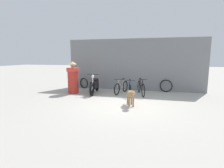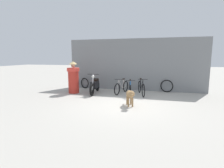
# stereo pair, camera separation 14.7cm
# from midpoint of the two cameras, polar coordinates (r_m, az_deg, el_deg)

# --- Properties ---
(ground_plane) EXTENTS (60.00, 60.00, 0.00)m
(ground_plane) POSITION_cam_midpoint_polar(r_m,az_deg,el_deg) (7.26, 3.43, -6.61)
(ground_plane) COLOR #ADA89E
(shop_wall_back) EXTENTS (7.89, 0.20, 2.96)m
(shop_wall_back) POSITION_cam_midpoint_polar(r_m,az_deg,el_deg) (10.25, 6.82, 6.27)
(shop_wall_back) COLOR slate
(shop_wall_back) RESTS_ON ground
(bicycle_0) EXTENTS (0.55, 1.59, 0.80)m
(bicycle_0) POSITION_cam_midpoint_polar(r_m,az_deg,el_deg) (9.31, 2.58, -1.08)
(bicycle_0) COLOR black
(bicycle_0) RESTS_ON ground
(bicycle_1) EXTENTS (0.47, 1.68, 0.80)m
(bicycle_1) POSITION_cam_midpoint_polar(r_m,az_deg,el_deg) (9.00, 5.41, -1.43)
(bicycle_1) COLOR black
(bicycle_1) RESTS_ON ground
(bicycle_2) EXTENTS (0.58, 1.65, 0.86)m
(bicycle_2) POSITION_cam_midpoint_polar(r_m,az_deg,el_deg) (9.09, 8.99, -1.24)
(bicycle_2) COLOR black
(bicycle_2) RESTS_ON ground
(motorcycle) EXTENTS (0.58, 1.92, 1.07)m
(motorcycle) POSITION_cam_midpoint_polar(r_m,az_deg,el_deg) (9.32, -6.17, -0.45)
(motorcycle) COLOR black
(motorcycle) RESTS_ON ground
(stray_dog) EXTENTS (0.50, 1.00, 0.67)m
(stray_dog) POSITION_cam_midpoint_polar(r_m,az_deg,el_deg) (6.90, 5.57, -3.49)
(stray_dog) COLOR #997247
(stray_dog) RESTS_ON ground
(person_in_robes) EXTENTS (0.88, 0.88, 1.70)m
(person_in_robes) POSITION_cam_midpoint_polar(r_m,az_deg,el_deg) (9.55, -13.06, 2.02)
(person_in_robes) COLOR #B72D23
(person_in_robes) RESTS_ON ground
(spare_tire_left) EXTENTS (0.62, 0.29, 0.65)m
(spare_tire_left) POSITION_cam_midpoint_polar(r_m,az_deg,el_deg) (10.93, -9.52, 0.28)
(spare_tire_left) COLOR black
(spare_tire_left) RESTS_ON ground
(spare_tire_right) EXTENTS (0.68, 0.24, 0.69)m
(spare_tire_right) POSITION_cam_midpoint_polar(r_m,az_deg,el_deg) (10.06, 16.82, -0.59)
(spare_tire_right) COLOR black
(spare_tire_right) RESTS_ON ground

